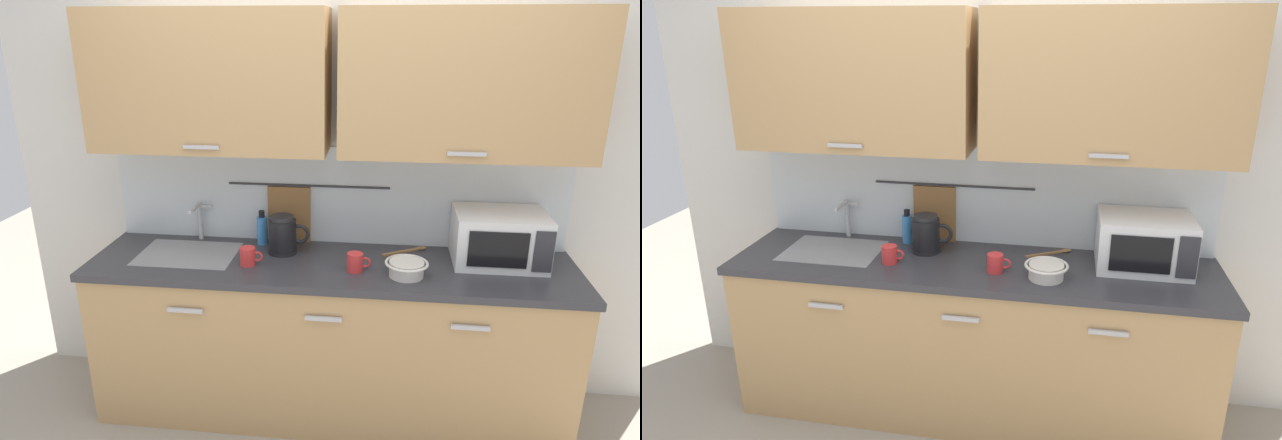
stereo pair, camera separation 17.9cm
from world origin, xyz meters
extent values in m
cube|color=tan|center=(0.00, 0.30, 0.43)|extent=(2.50, 0.60, 0.86)
cube|color=#B7B7BC|center=(-0.69, -0.01, 0.74)|extent=(0.18, 0.02, 0.02)
cube|color=#B7B7BC|center=(0.00, -0.01, 0.74)|extent=(0.18, 0.02, 0.02)
cube|color=#B7B7BC|center=(0.69, -0.01, 0.74)|extent=(0.18, 0.02, 0.02)
cube|color=#333338|center=(0.00, 0.30, 0.88)|extent=(2.53, 0.63, 0.04)
cube|color=#9EA0A5|center=(-0.78, 0.32, 0.85)|extent=(0.52, 0.38, 0.09)
cube|color=silver|center=(0.00, 0.63, 1.25)|extent=(3.70, 0.06, 2.50)
cube|color=silver|center=(0.00, 0.59, 1.18)|extent=(2.50, 0.01, 0.55)
cube|color=tan|center=(-0.64, 0.43, 1.80)|extent=(1.22, 0.33, 0.70)
cube|color=#B7B7BC|center=(-0.64, 0.26, 1.50)|extent=(0.18, 0.01, 0.02)
cube|color=tan|center=(0.64, 0.43, 1.80)|extent=(1.22, 0.33, 0.70)
cube|color=#B7B7BC|center=(0.64, 0.26, 1.50)|extent=(0.18, 0.01, 0.02)
cylinder|color=#333338|center=(-0.15, 0.58, 1.23)|extent=(0.90, 0.01, 0.01)
cube|color=olive|center=(-0.26, 0.58, 1.05)|extent=(0.24, 0.02, 0.34)
cylinder|color=#B2B5BA|center=(-0.78, 0.55, 1.01)|extent=(0.03, 0.03, 0.22)
cylinder|color=#B2B5BA|center=(-0.78, 0.47, 1.11)|extent=(0.02, 0.16, 0.02)
cube|color=#B2B5BA|center=(-0.74, 0.55, 1.10)|extent=(0.07, 0.02, 0.01)
cube|color=white|center=(0.86, 0.41, 1.04)|extent=(0.46, 0.34, 0.27)
cube|color=black|center=(0.83, 0.24, 1.04)|extent=(0.29, 0.01, 0.18)
cube|color=#2D2D33|center=(1.04, 0.24, 1.04)|extent=(0.09, 0.01, 0.21)
cylinder|color=black|center=(-0.27, 0.40, 0.91)|extent=(0.16, 0.16, 0.02)
cylinder|color=black|center=(-0.27, 0.40, 1.00)|extent=(0.15, 0.15, 0.17)
cylinder|color=#262628|center=(-0.27, 0.40, 1.10)|extent=(0.13, 0.13, 0.02)
torus|color=black|center=(-0.18, 0.40, 1.01)|extent=(0.11, 0.02, 0.11)
cylinder|color=#3F8CD8|center=(-0.41, 0.51, 0.98)|extent=(0.06, 0.06, 0.16)
cylinder|color=black|center=(-0.41, 0.51, 1.08)|extent=(0.03, 0.03, 0.04)
cylinder|color=red|center=(-0.42, 0.21, 0.95)|extent=(0.08, 0.08, 0.09)
torus|color=red|center=(-0.37, 0.21, 0.95)|extent=(0.06, 0.01, 0.06)
cylinder|color=silver|center=(0.39, 0.18, 0.94)|extent=(0.17, 0.17, 0.07)
torus|color=silver|center=(0.39, 0.18, 0.97)|extent=(0.21, 0.21, 0.01)
cylinder|color=red|center=(0.13, 0.20, 0.95)|extent=(0.08, 0.08, 0.09)
torus|color=red|center=(0.19, 0.20, 0.95)|extent=(0.06, 0.01, 0.06)
cube|color=#9E7042|center=(0.37, 0.47, 0.91)|extent=(0.20, 0.13, 0.01)
ellipsoid|color=#9E7042|center=(0.48, 0.54, 0.91)|extent=(0.07, 0.07, 0.01)
camera|label=1|loc=(0.26, -2.32, 2.05)|focal=30.88mm
camera|label=2|loc=(0.44, -2.30, 2.05)|focal=30.88mm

